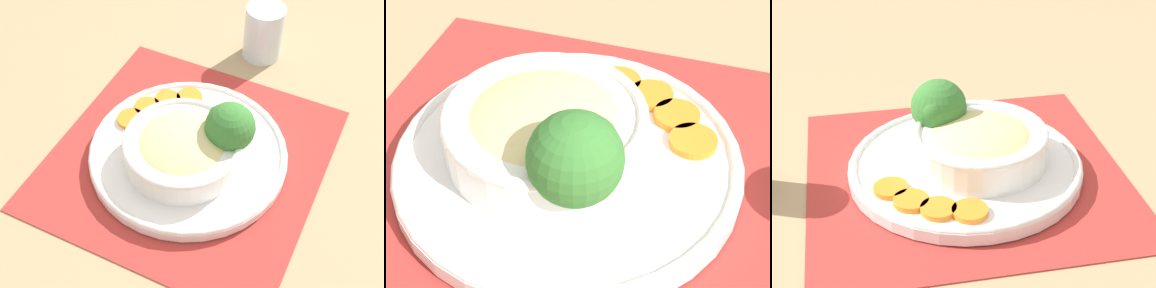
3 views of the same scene
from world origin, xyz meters
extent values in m
plane|color=tan|center=(0.00, 0.00, 0.00)|extent=(4.00, 4.00, 0.00)
cube|color=#B2332D|center=(0.00, 0.00, 0.00)|extent=(0.41, 0.42, 0.00)
cylinder|color=white|center=(0.00, 0.00, 0.01)|extent=(0.31, 0.31, 0.02)
torus|color=white|center=(0.00, 0.00, 0.02)|extent=(0.31, 0.31, 0.01)
cylinder|color=white|center=(0.00, -0.02, 0.04)|extent=(0.18, 0.18, 0.04)
torus|color=white|center=(0.00, -0.02, 0.06)|extent=(0.18, 0.18, 0.01)
ellipsoid|color=beige|center=(0.00, -0.02, 0.05)|extent=(0.15, 0.15, 0.05)
cylinder|color=#759E51|center=(0.06, 0.03, 0.03)|extent=(0.03, 0.03, 0.03)
sphere|color=#387A33|center=(0.06, 0.03, 0.08)|extent=(0.08, 0.08, 0.08)
sphere|color=#387A33|center=(0.04, 0.04, 0.08)|extent=(0.03, 0.03, 0.03)
sphere|color=#387A33|center=(0.08, 0.02, 0.08)|extent=(0.03, 0.03, 0.03)
cylinder|color=orange|center=(-0.05, 0.10, 0.02)|extent=(0.04, 0.04, 0.01)
cylinder|color=orange|center=(-0.08, 0.08, 0.02)|extent=(0.04, 0.04, 0.01)
cylinder|color=orange|center=(-0.10, 0.05, 0.02)|extent=(0.04, 0.04, 0.01)
cylinder|color=orange|center=(-0.11, 0.02, 0.02)|extent=(0.04, 0.04, 0.01)
camera|label=1|loc=(0.24, -0.48, 0.66)|focal=50.00mm
camera|label=2|loc=(0.39, 0.13, 0.41)|focal=60.00mm
camera|label=3|loc=(-0.71, 0.14, 0.47)|focal=60.00mm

